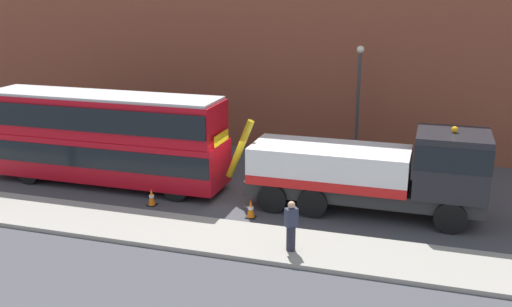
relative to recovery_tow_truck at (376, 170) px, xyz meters
name	(u,v)px	position (x,y,z in m)	size (l,w,h in m)	color
ground_plane	(238,197)	(-5.64, 0.12, -1.76)	(120.00, 120.00, 0.00)	#424247
near_kerb	(199,234)	(-5.64, -4.08, -1.68)	(60.00, 2.80, 0.15)	gray
recovery_tow_truck	(376,170)	(0.00, 0.00, 0.00)	(10.15, 2.68, 3.67)	#2D2D2D
double_decker_bus	(104,135)	(-11.79, 0.00, 0.47)	(11.06, 2.60, 4.06)	#B70C19
pedestrian_bystander	(291,227)	(-2.18, -4.51, -0.77)	(0.48, 0.45, 1.71)	#232333
traffic_cone_near_bus	(152,197)	(-8.62, -1.86, -1.42)	(0.36, 0.36, 0.72)	orange
traffic_cone_midway	(251,209)	(-4.41, -1.90, -1.42)	(0.36, 0.36, 0.72)	orange
street_lamp	(358,95)	(-1.61, 6.31, 1.71)	(0.36, 0.36, 5.83)	#38383D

